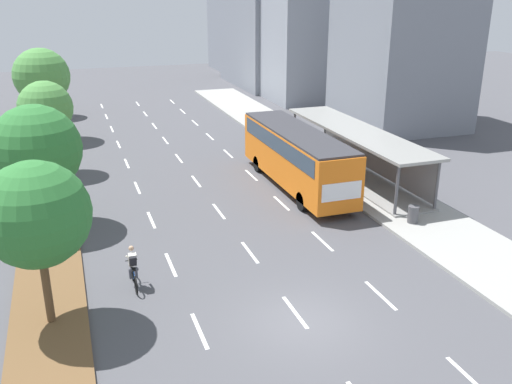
% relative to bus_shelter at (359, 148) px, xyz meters
% --- Properties ---
extents(ground_plane, '(140.00, 140.00, 0.00)m').
position_rel_bus_shelter_xyz_m(ground_plane, '(-9.53, -13.39, -1.86)').
color(ground_plane, '#4C4C51').
extents(median_strip, '(2.60, 52.00, 0.12)m').
position_rel_bus_shelter_xyz_m(median_strip, '(-17.83, 6.61, -1.80)').
color(median_strip, brown).
rests_on(median_strip, ground).
extents(sidewalk_right, '(4.50, 52.00, 0.15)m').
position_rel_bus_shelter_xyz_m(sidewalk_right, '(-0.28, 6.61, -1.79)').
color(sidewalk_right, '#9E9E99').
rests_on(sidewalk_right, ground).
extents(lane_divider_left, '(0.14, 47.73, 0.01)m').
position_rel_bus_shelter_xyz_m(lane_divider_left, '(-13.03, 4.97, -1.86)').
color(lane_divider_left, white).
rests_on(lane_divider_left, ground).
extents(lane_divider_center, '(0.14, 47.73, 0.01)m').
position_rel_bus_shelter_xyz_m(lane_divider_center, '(-9.53, 4.97, -1.86)').
color(lane_divider_center, white).
rests_on(lane_divider_center, ground).
extents(lane_divider_right, '(0.14, 47.73, 0.01)m').
position_rel_bus_shelter_xyz_m(lane_divider_right, '(-6.03, 4.97, -1.86)').
color(lane_divider_right, white).
rests_on(lane_divider_right, ground).
extents(bus_shelter, '(2.90, 13.83, 2.86)m').
position_rel_bus_shelter_xyz_m(bus_shelter, '(0.00, 0.00, 0.00)').
color(bus_shelter, gray).
rests_on(bus_shelter, sidewalk_right).
extents(bus, '(2.54, 11.29, 3.37)m').
position_rel_bus_shelter_xyz_m(bus, '(-4.28, -0.41, 0.20)').
color(bus, orange).
rests_on(bus, ground).
extents(cyclist, '(0.46, 1.82, 1.71)m').
position_rel_bus_shelter_xyz_m(cyclist, '(-14.70, -9.05, -1.07)').
color(cyclist, black).
rests_on(cyclist, ground).
extents(median_tree_nearest, '(3.52, 3.52, 5.71)m').
position_rel_bus_shelter_xyz_m(median_tree_nearest, '(-17.74, -10.63, 2.19)').
color(median_tree_nearest, brown).
rests_on(median_tree_nearest, median_strip).
extents(median_tree_second, '(4.15, 4.15, 5.88)m').
position_rel_bus_shelter_xyz_m(median_tree_second, '(-17.95, -1.90, 2.05)').
color(median_tree_second, brown).
rests_on(median_tree_second, median_strip).
extents(median_tree_third, '(3.23, 3.23, 5.65)m').
position_rel_bus_shelter_xyz_m(median_tree_third, '(-17.59, 6.83, 2.27)').
color(median_tree_third, brown).
rests_on(median_tree_third, median_strip).
extents(median_tree_fourth, '(4.07, 4.07, 6.76)m').
position_rel_bus_shelter_xyz_m(median_tree_fourth, '(-17.85, 15.57, 2.97)').
color(median_tree_fourth, brown).
rests_on(median_tree_fourth, median_strip).
extents(median_tree_fifth, '(3.52, 3.52, 5.49)m').
position_rel_bus_shelter_xyz_m(median_tree_fifth, '(-17.93, 24.30, 1.97)').
color(median_tree_fifth, brown).
rests_on(median_tree_fifth, median_strip).
extents(trash_bin, '(0.52, 0.52, 0.85)m').
position_rel_bus_shelter_xyz_m(trash_bin, '(-1.08, -7.46, -1.29)').
color(trash_bin, '#4C4C51').
rests_on(trash_bin, sidewalk_right).
extents(building_near_right, '(8.47, 9.77, 14.88)m').
position_rel_bus_shelter_xyz_m(building_near_right, '(9.92, 11.34, 5.58)').
color(building_near_right, gray).
rests_on(building_near_right, ground).
extents(building_mid_right, '(7.14, 12.56, 12.02)m').
position_rel_bus_shelter_xyz_m(building_mid_right, '(7.10, 26.61, 4.14)').
color(building_mid_right, '#8E939E').
rests_on(building_mid_right, ground).
extents(building_far_right, '(11.04, 13.85, 14.88)m').
position_rel_bus_shelter_xyz_m(building_far_right, '(8.58, 34.79, 5.57)').
color(building_far_right, gray).
rests_on(building_far_right, ground).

